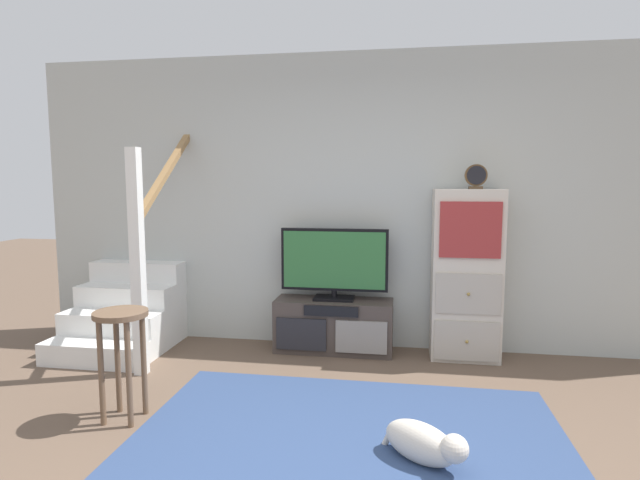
{
  "coord_description": "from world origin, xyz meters",
  "views": [
    {
      "loc": [
        0.29,
        -2.23,
        1.53
      ],
      "look_at": [
        -0.38,
        1.91,
        1.05
      ],
      "focal_mm": 28.33,
      "sensor_mm": 36.0,
      "label": 1
    }
  ],
  "objects_px": {
    "media_console": "(334,326)",
    "side_cabinet": "(466,275)",
    "television": "(334,262)",
    "desk_clock": "(476,177)",
    "bar_stool_near": "(122,339)",
    "dog": "(425,443)"
  },
  "relations": [
    {
      "from": "media_console",
      "to": "bar_stool_near",
      "type": "bearing_deg",
      "value": -127.14
    },
    {
      "from": "television",
      "to": "dog",
      "type": "height_order",
      "value": "television"
    },
    {
      "from": "television",
      "to": "media_console",
      "type": "bearing_deg",
      "value": -90.0
    },
    {
      "from": "television",
      "to": "dog",
      "type": "distance_m",
      "value": 2.06
    },
    {
      "from": "media_console",
      "to": "dog",
      "type": "distance_m",
      "value": 1.91
    },
    {
      "from": "desk_clock",
      "to": "dog",
      "type": "height_order",
      "value": "desk_clock"
    },
    {
      "from": "side_cabinet",
      "to": "bar_stool_near",
      "type": "xyz_separation_m",
      "value": [
        -2.32,
        -1.55,
        -0.2
      ]
    },
    {
      "from": "bar_stool_near",
      "to": "desk_clock",
      "type": "bearing_deg",
      "value": 32.92
    },
    {
      "from": "side_cabinet",
      "to": "bar_stool_near",
      "type": "height_order",
      "value": "side_cabinet"
    },
    {
      "from": "television",
      "to": "desk_clock",
      "type": "height_order",
      "value": "desk_clock"
    },
    {
      "from": "media_console",
      "to": "side_cabinet",
      "type": "bearing_deg",
      "value": 0.51
    },
    {
      "from": "bar_stool_near",
      "to": "dog",
      "type": "xyz_separation_m",
      "value": [
        1.9,
        -0.22,
        -0.42
      ]
    },
    {
      "from": "media_console",
      "to": "bar_stool_near",
      "type": "distance_m",
      "value": 1.95
    },
    {
      "from": "television",
      "to": "desk_clock",
      "type": "relative_size",
      "value": 4.67
    },
    {
      "from": "side_cabinet",
      "to": "television",
      "type": "bearing_deg",
      "value": 179.31
    },
    {
      "from": "television",
      "to": "bar_stool_near",
      "type": "relative_size",
      "value": 1.35
    },
    {
      "from": "television",
      "to": "bar_stool_near",
      "type": "xyz_separation_m",
      "value": [
        -1.16,
        -1.56,
        -0.28
      ]
    },
    {
      "from": "television",
      "to": "dog",
      "type": "xyz_separation_m",
      "value": [
        0.74,
        -1.79,
        -0.7
      ]
    },
    {
      "from": "side_cabinet",
      "to": "bar_stool_near",
      "type": "relative_size",
      "value": 2.05
    },
    {
      "from": "media_console",
      "to": "dog",
      "type": "xyz_separation_m",
      "value": [
        0.74,
        -1.76,
        -0.12
      ]
    },
    {
      "from": "media_console",
      "to": "television",
      "type": "xyz_separation_m",
      "value": [
        -0.0,
        0.02,
        0.58
      ]
    },
    {
      "from": "desk_clock",
      "to": "dog",
      "type": "distance_m",
      "value": 2.33
    }
  ]
}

